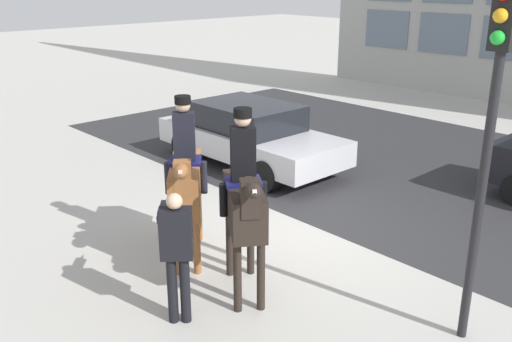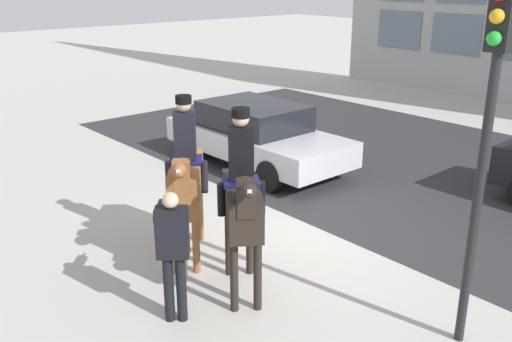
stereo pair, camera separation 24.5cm
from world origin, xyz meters
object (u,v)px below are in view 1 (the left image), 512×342
object	(u,v)px
mounted_horse_lead	(186,180)
mounted_horse_companion	(244,201)
pedestrian_bystander	(176,248)
traffic_light	(491,114)
street_car_near_lane	(250,134)

from	to	relation	value
mounted_horse_lead	mounted_horse_companion	distance (m)	1.39
mounted_horse_lead	pedestrian_bystander	xyz separation A→B (m)	(1.34, -1.14, -0.25)
mounted_horse_lead	traffic_light	bearing A→B (deg)	55.84
street_car_near_lane	pedestrian_bystander	bearing A→B (deg)	-50.45
pedestrian_bystander	mounted_horse_lead	bearing A→B (deg)	-0.30
mounted_horse_companion	traffic_light	xyz separation A→B (m)	(2.59, 1.26, 1.42)
mounted_horse_lead	mounted_horse_companion	bearing A→B (deg)	36.78
mounted_horse_lead	street_car_near_lane	distance (m)	4.67
street_car_near_lane	mounted_horse_companion	bearing A→B (deg)	-42.97
mounted_horse_lead	mounted_horse_companion	xyz separation A→B (m)	(1.39, -0.05, 0.08)
mounted_horse_lead	mounted_horse_companion	world-z (taller)	mounted_horse_companion
mounted_horse_companion	mounted_horse_lead	bearing A→B (deg)	-147.69
mounted_horse_companion	pedestrian_bystander	bearing A→B (deg)	-58.14
mounted_horse_companion	street_car_near_lane	bearing A→B (deg)	171.40
mounted_horse_lead	traffic_light	distance (m)	4.42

